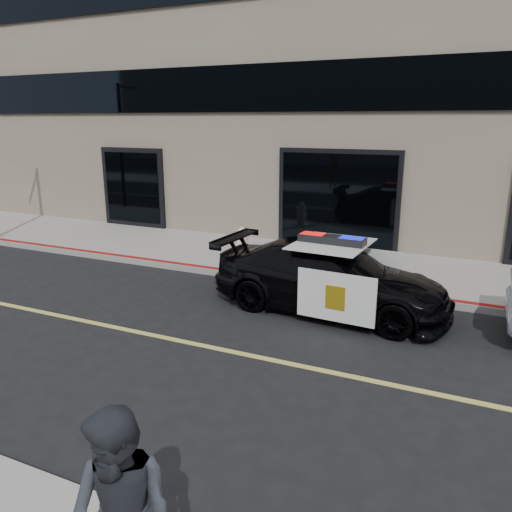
% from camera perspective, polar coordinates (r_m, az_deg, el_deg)
% --- Properties ---
extents(ground, '(120.00, 120.00, 0.00)m').
position_cam_1_polar(ground, '(7.94, 2.28, -11.90)').
color(ground, black).
rests_on(ground, ground).
extents(sidewalk_n, '(60.00, 3.50, 0.15)m').
position_cam_1_polar(sidewalk_n, '(12.61, 11.34, -1.39)').
color(sidewalk_n, gray).
rests_on(sidewalk_n, ground).
extents(building_n, '(60.00, 7.00, 12.00)m').
position_cam_1_polar(building_n, '(17.42, 16.79, 22.51)').
color(building_n, '#756856').
rests_on(building_n, ground).
extents(police_car, '(2.45, 4.84, 1.51)m').
position_cam_1_polar(police_car, '(9.80, 8.50, -2.42)').
color(police_car, black).
rests_on(police_car, ground).
extents(fire_hydrant, '(0.39, 0.54, 0.85)m').
position_cam_1_polar(fire_hydrant, '(12.77, -1.63, 1.32)').
color(fire_hydrant, white).
rests_on(fire_hydrant, sidewalk_n).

